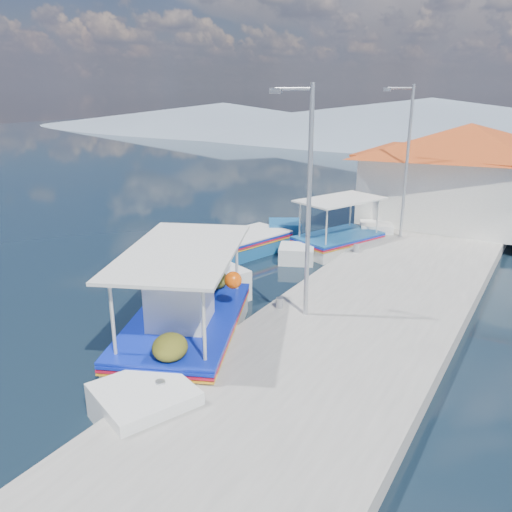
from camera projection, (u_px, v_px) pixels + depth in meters
The scene contains 9 objects.
ground at pixel (130, 320), 14.89m from camera, with size 160.00×160.00×0.00m, color black.
quay at pixel (395, 286), 16.81m from camera, with size 5.00×44.00×0.50m, color #A39F98.
bollards at pixel (327, 269), 17.11m from camera, with size 0.20×17.20×0.30m.
main_caique at pixel (188, 326), 13.25m from camera, with size 4.85×8.17×2.93m.
caique_green_canopy at pixel (338, 242), 21.17m from camera, with size 3.42×5.97×2.40m.
caique_blue_hull at pixel (245, 245), 20.92m from camera, with size 3.01×6.33×1.16m.
harbor_building at pixel (466, 172), 23.21m from camera, with size 10.49×10.49×4.40m.
lamp_post_near at pixel (306, 192), 13.12m from camera, with size 1.21×0.14×6.00m.
lamp_post_far at pixel (405, 154), 20.45m from camera, with size 1.21×0.14×6.00m.
Camera 1 is at (10.11, -9.77, 6.39)m, focal length 36.34 mm.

